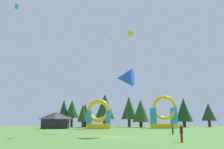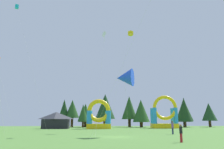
% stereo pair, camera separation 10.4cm
% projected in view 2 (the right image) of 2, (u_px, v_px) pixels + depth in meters
% --- Properties ---
extents(ground_plane, '(120.00, 120.00, 0.00)m').
position_uv_depth(ground_plane, '(115.00, 137.00, 27.28)').
color(ground_plane, '#548438').
extents(kite_blue_delta, '(2.79, 3.29, 8.56)m').
position_uv_depth(kite_blue_delta, '(125.00, 78.00, 30.34)').
color(kite_blue_delta, blue).
rests_on(kite_blue_delta, ground_plane).
extents(kite_yellow_box, '(4.82, 6.59, 19.03)m').
position_uv_depth(kite_yellow_box, '(131.00, 34.00, 45.27)').
color(kite_yellow_box, yellow).
rests_on(kite_yellow_box, ground_plane).
extents(kite_white_diamond, '(1.44, 5.93, 15.27)m').
position_uv_depth(kite_white_diamond, '(105.00, 36.00, 35.54)').
color(kite_white_diamond, white).
rests_on(kite_white_diamond, ground_plane).
extents(kite_cyan_box, '(7.08, 4.64, 25.73)m').
position_uv_depth(kite_cyan_box, '(17.00, 7.00, 48.55)').
color(kite_cyan_box, '#19B7CC').
rests_on(kite_cyan_box, ground_plane).
extents(person_near_camera, '(0.36, 0.36, 1.57)m').
position_uv_depth(person_near_camera, '(181.00, 131.00, 20.32)').
color(person_near_camera, '#B21E26').
rests_on(person_near_camera, ground_plane).
extents(person_far_side, '(0.45, 0.45, 1.86)m').
position_uv_depth(person_far_side, '(173.00, 126.00, 32.56)').
color(person_far_side, navy).
rests_on(person_far_side, ground_plane).
extents(inflatable_yellow_castle, '(6.50, 3.74, 8.31)m').
position_uv_depth(inflatable_yellow_castle, '(164.00, 116.00, 59.86)').
color(inflatable_yellow_castle, yellow).
rests_on(inflatable_yellow_castle, ground_plane).
extents(inflatable_blue_arch, '(5.73, 4.43, 6.98)m').
position_uv_depth(inflatable_blue_arch, '(99.00, 118.00, 55.94)').
color(inflatable_blue_arch, yellow).
rests_on(inflatable_blue_arch, ground_plane).
extents(festival_tent, '(6.21, 3.45, 3.96)m').
position_uv_depth(festival_tent, '(56.00, 120.00, 56.03)').
color(festival_tent, black).
rests_on(festival_tent, ground_plane).
extents(tree_row_1, '(3.35, 3.35, 8.33)m').
position_uv_depth(tree_row_1, '(64.00, 109.00, 70.65)').
color(tree_row_1, '#4C331E').
rests_on(tree_row_1, ground_plane).
extents(tree_row_2, '(4.26, 4.26, 8.22)m').
position_uv_depth(tree_row_2, '(72.00, 109.00, 71.12)').
color(tree_row_2, '#4C331E').
rests_on(tree_row_2, ground_plane).
extents(tree_row_3, '(3.14, 3.14, 6.66)m').
position_uv_depth(tree_row_3, '(83.00, 113.00, 68.17)').
color(tree_row_3, '#4C331E').
rests_on(tree_row_3, ground_plane).
extents(tree_row_4, '(4.37, 4.37, 7.18)m').
position_uv_depth(tree_row_4, '(85.00, 113.00, 72.73)').
color(tree_row_4, '#4C331E').
rests_on(tree_row_4, ground_plane).
extents(tree_row_5, '(6.23, 6.23, 10.25)m').
position_uv_depth(tree_row_5, '(105.00, 106.00, 73.13)').
color(tree_row_5, '#4C331E').
rests_on(tree_row_5, ground_plane).
extents(tree_row_6, '(4.84, 4.84, 9.47)m').
position_uv_depth(tree_row_6, '(129.00, 108.00, 72.52)').
color(tree_row_6, '#4C331E').
rests_on(tree_row_6, ground_plane).
extents(tree_row_7, '(5.09, 5.09, 8.20)m').
position_uv_depth(tree_row_7, '(141.00, 111.00, 69.63)').
color(tree_row_7, '#4C331E').
rests_on(tree_row_7, ground_plane).
extents(tree_row_8, '(4.50, 4.50, 8.80)m').
position_uv_depth(tree_row_8, '(184.00, 110.00, 70.07)').
color(tree_row_8, '#4C331E').
rests_on(tree_row_8, ground_plane).
extents(tree_row_9, '(5.34, 5.34, 8.70)m').
position_uv_depth(tree_row_9, '(184.00, 110.00, 71.97)').
color(tree_row_9, '#4C331E').
rests_on(tree_row_9, ground_plane).
extents(tree_row_10, '(4.58, 4.58, 7.37)m').
position_uv_depth(tree_row_10, '(209.00, 112.00, 72.73)').
color(tree_row_10, '#4C331E').
rests_on(tree_row_10, ground_plane).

